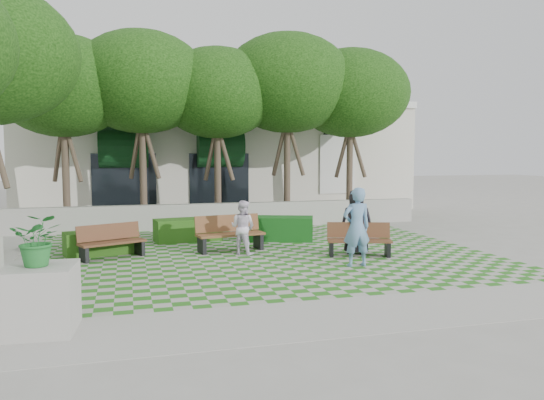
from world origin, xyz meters
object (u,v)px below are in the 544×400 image
object	(u,v)px
bench_mid	(230,234)
hedge_midleft	(188,230)
hedge_midright	(279,229)
person_blue	(357,227)
planter_front	(40,284)
bench_east	(359,240)
hedge_west	(101,243)
bench_west	(111,242)
person_dark	(356,222)
person_white	(243,227)

from	to	relation	value
bench_mid	hedge_midleft	size ratio (longest dim) A/B	0.98
hedge_midright	person_blue	xyz separation A→B (m)	(0.74, -4.13, 0.58)
planter_front	bench_east	bearing A→B (deg)	30.72
bench_mid	hedge_west	distance (m)	3.45
hedge_midright	planter_front	size ratio (longest dim) A/B	1.17
bench_west	person_dark	bearing A→B (deg)	-34.44
planter_front	person_white	size ratio (longest dim) A/B	1.24
bench_west	person_dark	xyz separation A→B (m)	(6.32, -1.15, 0.45)
bench_east	person_blue	size ratio (longest dim) A/B	0.92
hedge_midleft	person_dark	distance (m)	5.33
person_blue	person_white	bearing A→B (deg)	-44.06
bench_east	person_blue	distance (m)	1.43
hedge_midright	person_dark	xyz separation A→B (m)	(1.39, -2.70, 0.50)
bench_east	person_white	xyz separation A→B (m)	(-2.91, 1.03, 0.31)
planter_front	hedge_midright	bearing A→B (deg)	51.17
person_dark	person_white	world-z (taller)	person_dark
bench_east	hedge_midright	distance (m)	3.25
person_white	hedge_west	bearing A→B (deg)	26.82
person_dark	person_white	xyz separation A→B (m)	(-2.94, 0.78, -0.15)
hedge_west	person_blue	bearing A→B (deg)	-27.88
bench_mid	planter_front	xyz separation A→B (m)	(-4.01, -5.90, 0.26)
bench_west	hedge_midright	bearing A→B (deg)	-6.61
bench_east	hedge_midright	xyz separation A→B (m)	(-1.36, 2.95, -0.05)
hedge_midleft	person_blue	size ratio (longest dim) A/B	1.05
planter_front	bench_west	bearing A→B (deg)	81.20
hedge_midleft	bench_mid	bearing A→B (deg)	-64.21
hedge_midleft	planter_front	bearing A→B (deg)	-111.39
planter_front	person_dark	xyz separation A→B (m)	(7.19, 4.50, 0.14)
person_blue	bench_west	bearing A→B (deg)	-24.59
hedge_midright	planter_front	distance (m)	9.26
bench_mid	hedge_midright	bearing A→B (deg)	26.60
hedge_midright	hedge_midleft	xyz separation A→B (m)	(-2.73, 0.64, -0.02)
person_dark	person_white	size ratio (longest dim) A/B	1.21
bench_mid	person_dark	world-z (taller)	person_dark
bench_mid	person_blue	bearing A→B (deg)	-57.78
hedge_midleft	person_dark	size ratio (longest dim) A/B	1.14
bench_east	hedge_midleft	world-z (taller)	bench_east
bench_east	planter_front	distance (m)	8.33
planter_front	hedge_midleft	bearing A→B (deg)	68.61
hedge_midleft	planter_front	size ratio (longest dim) A/B	1.11
bench_east	planter_front	size ratio (longest dim) A/B	0.97
person_white	bench_west	bearing A→B (deg)	35.04
bench_east	hedge_midright	size ratio (longest dim) A/B	0.83
hedge_midright	bench_west	bearing A→B (deg)	-162.46
hedge_midleft	bench_west	bearing A→B (deg)	-135.06
hedge_midright	hedge_midleft	world-z (taller)	hedge_midright
hedge_west	person_dark	xyz separation A→B (m)	(6.60, -1.72, 0.55)
person_blue	bench_east	bearing A→B (deg)	-117.73
bench_east	person_white	distance (m)	3.10
bench_west	person_white	xyz separation A→B (m)	(3.38, -0.37, 0.30)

